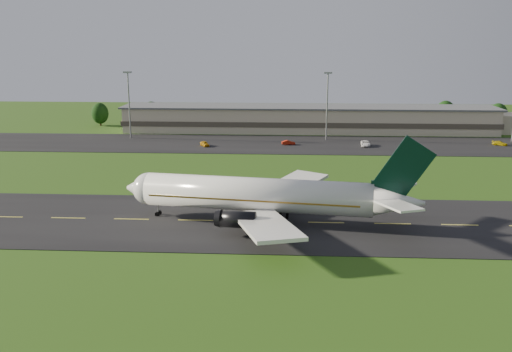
# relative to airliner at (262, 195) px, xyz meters

# --- Properties ---
(ground) EXTENTS (360.00, 360.00, 0.00)m
(ground) POSITION_rel_airliner_xyz_m (10.73, 0.12, -4.66)
(ground) COLOR #254511
(ground) RESTS_ON ground
(taxiway) EXTENTS (220.00, 30.00, 0.10)m
(taxiway) POSITION_rel_airliner_xyz_m (10.73, 0.12, -4.61)
(taxiway) COLOR black
(taxiway) RESTS_ON ground
(apron) EXTENTS (260.00, 30.00, 0.10)m
(apron) POSITION_rel_airliner_xyz_m (10.73, 72.12, -4.61)
(apron) COLOR black
(apron) RESTS_ON ground
(airliner) EXTENTS (51.13, 41.78, 15.57)m
(airliner) POSITION_rel_airliner_xyz_m (0.00, 0.00, 0.00)
(airliner) COLOR white
(airliner) RESTS_ON ground
(terminal) EXTENTS (145.00, 16.00, 8.40)m
(terminal) POSITION_rel_airliner_xyz_m (17.13, 96.30, -0.67)
(terminal) COLOR #C5B496
(terminal) RESTS_ON ground
(light_mast_west) EXTENTS (2.40, 1.20, 20.35)m
(light_mast_west) POSITION_rel_airliner_xyz_m (-44.27, 80.12, 8.08)
(light_mast_west) COLOR gray
(light_mast_west) RESTS_ON ground
(light_mast_centre) EXTENTS (2.40, 1.20, 20.35)m
(light_mast_centre) POSITION_rel_airliner_xyz_m (15.73, 80.12, 8.08)
(light_mast_centre) COLOR gray
(light_mast_centre) RESTS_ON ground
(tree_line) EXTENTS (194.46, 8.63, 10.45)m
(tree_line) POSITION_rel_airliner_xyz_m (50.16, 106.15, 0.16)
(tree_line) COLOR black
(tree_line) RESTS_ON ground
(service_vehicle_a) EXTENTS (3.41, 4.38, 1.39)m
(service_vehicle_a) POSITION_rel_airliner_xyz_m (-19.48, 67.66, -3.86)
(service_vehicle_a) COLOR #CB8D0B
(service_vehicle_a) RESTS_ON apron
(service_vehicle_b) EXTENTS (4.05, 2.00, 1.28)m
(service_vehicle_b) POSITION_rel_airliner_xyz_m (4.34, 71.21, -3.92)
(service_vehicle_b) COLOR #9E1B0A
(service_vehicle_b) RESTS_ON apron
(service_vehicle_c) EXTENTS (2.91, 5.62, 1.51)m
(service_vehicle_c) POSITION_rel_airliner_xyz_m (26.27, 70.32, -3.80)
(service_vehicle_c) COLOR white
(service_vehicle_c) RESTS_ON apron
(service_vehicle_d) EXTENTS (4.50, 3.50, 1.22)m
(service_vehicle_d) POSITION_rel_airliner_xyz_m (64.96, 73.64, -3.95)
(service_vehicle_d) COLOR gold
(service_vehicle_d) RESTS_ON apron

